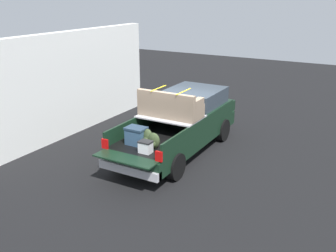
# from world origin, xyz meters

# --- Properties ---
(ground_plane) EXTENTS (40.00, 40.00, 0.00)m
(ground_plane) POSITION_xyz_m (0.00, 0.00, 0.00)
(ground_plane) COLOR black
(pickup_truck) EXTENTS (6.05, 2.06, 2.23)m
(pickup_truck) POSITION_xyz_m (0.36, 0.00, 0.96)
(pickup_truck) COLOR black
(pickup_truck) RESTS_ON ground_plane
(building_facade) EXTENTS (9.13, 0.36, 3.75)m
(building_facade) POSITION_xyz_m (-0.44, 4.37, 1.87)
(building_facade) COLOR white
(building_facade) RESTS_ON ground_plane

